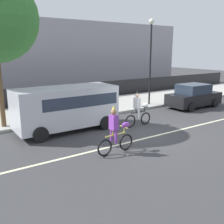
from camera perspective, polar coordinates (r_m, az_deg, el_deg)
The scene contains 10 objects.
ground_plane at distance 12.73m, azimuth 7.06°, elevation -4.79°, with size 80.00×80.00×0.00m, color #38383A.
road_centre_line at distance 12.38m, azimuth 8.59°, elevation -5.34°, with size 36.00×0.14×0.01m, color beige.
sidewalk_curb at distance 17.92m, azimuth -6.76°, elevation 0.77°, with size 60.00×5.00×0.15m, color #ADAAA3.
fence_line at distance 20.38m, azimuth -10.61°, elevation 3.94°, with size 40.00×0.08×1.40m, color black.
building_backdrop at distance 29.09m, azimuth -13.02°, elevation 11.84°, with size 28.00×8.00×6.73m, color #99939E.
parade_cyclist_purple at distance 10.13m, azimuth 0.87°, elevation -4.44°, with size 1.72×0.50×1.92m.
parade_cyclist_zebra at distance 13.85m, azimuth 5.80°, elevation 0.34°, with size 1.72×0.50×1.92m.
parked_van_silver at distance 13.16m, azimuth -9.71°, elevation 1.48°, with size 5.00×2.22×2.18m.
parked_car_black at distance 19.30m, azimuth 17.34°, elevation 3.29°, with size 4.10×1.92×1.64m.
street_lamp_post at distance 18.74m, azimuth 8.43°, elevation 13.32°, with size 0.36×0.36×5.86m.
Camera 1 is at (-8.07, -9.04, 3.92)m, focal length 42.00 mm.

